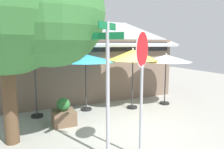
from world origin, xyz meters
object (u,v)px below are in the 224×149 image
stop_sign (142,70)px  patio_umbrella_teal_center (85,59)px  sidewalk_planter (64,114)px  patio_umbrella_ivory_far_right (166,59)px  street_sign_post (108,78)px  patio_umbrella_mustard_right (133,55)px  shade_tree (15,1)px  patio_umbrella_forest_green_left (34,57)px

stop_sign → patio_umbrella_teal_center: size_ratio=1.25×
stop_sign → sidewalk_planter: bearing=113.1°
patio_umbrella_teal_center → patio_umbrella_ivory_far_right: (3.56, -0.65, -0.07)m
street_sign_post → patio_umbrella_mustard_right: size_ratio=1.26×
stop_sign → patio_umbrella_ivory_far_right: stop_sign is taller
patio_umbrella_mustard_right → shade_tree: 4.91m
street_sign_post → shade_tree: shade_tree is taller
patio_umbrella_mustard_right → shade_tree: shade_tree is taller
patio_umbrella_mustard_right → sidewalk_planter: bearing=-168.7°
stop_sign → patio_umbrella_ivory_far_right: size_ratio=1.30×
street_sign_post → patio_umbrella_forest_green_left: street_sign_post is taller
patio_umbrella_ivory_far_right → sidewalk_planter: patio_umbrella_ivory_far_right is taller
patio_umbrella_mustard_right → patio_umbrella_ivory_far_right: patio_umbrella_mustard_right is taller
shade_tree → sidewalk_planter: 3.83m
street_sign_post → patio_umbrella_teal_center: bearing=80.1°
street_sign_post → patio_umbrella_ivory_far_right: street_sign_post is taller
patio_umbrella_mustard_right → sidewalk_planter: 3.68m
patio_umbrella_teal_center → patio_umbrella_mustard_right: size_ratio=0.94×
stop_sign → patio_umbrella_mustard_right: bearing=62.6°
stop_sign → sidewalk_planter: stop_sign is taller
street_sign_post → stop_sign: 0.82m
patio_umbrella_teal_center → patio_umbrella_mustard_right: (1.89, -0.57, 0.12)m
stop_sign → patio_umbrella_teal_center: stop_sign is taller
stop_sign → patio_umbrella_mustard_right: size_ratio=1.18×
patio_umbrella_forest_green_left → patio_umbrella_mustard_right: size_ratio=0.99×
patio_umbrella_teal_center → patio_umbrella_mustard_right: 1.97m
patio_umbrella_forest_green_left → patio_umbrella_teal_center: (1.96, 0.01, -0.12)m
street_sign_post → patio_umbrella_teal_center: (0.66, 3.77, 0.21)m
street_sign_post → stop_sign: (0.71, -0.34, 0.20)m
sidewalk_planter → street_sign_post: bearing=-78.4°
patio_umbrella_mustard_right → shade_tree: bearing=-161.0°
stop_sign → patio_umbrella_teal_center: 4.11m
patio_umbrella_ivory_far_right → shade_tree: shade_tree is taller
patio_umbrella_teal_center → patio_umbrella_mustard_right: patio_umbrella_mustard_right is taller
stop_sign → shade_tree: size_ratio=0.51×
sidewalk_planter → patio_umbrella_forest_green_left: bearing=123.3°
stop_sign → patio_umbrella_teal_center: (-0.06, 4.11, 0.01)m
patio_umbrella_teal_center → stop_sign: bearing=-89.2°
stop_sign → patio_umbrella_forest_green_left: stop_sign is taller
patio_umbrella_forest_green_left → sidewalk_planter: patio_umbrella_forest_green_left is taller
stop_sign → shade_tree: bearing=141.8°
patio_umbrella_forest_green_left → patio_umbrella_mustard_right: 3.89m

